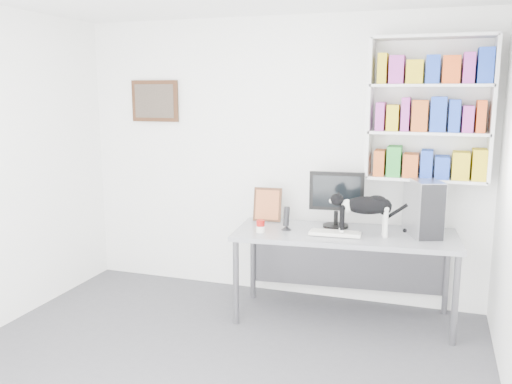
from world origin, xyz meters
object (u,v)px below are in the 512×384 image
monitor (336,199)px  keyboard (335,233)px  desk (344,276)px  pc_tower (423,207)px  speaker (286,218)px  cat (365,215)px  soup_can (261,226)px  leaning_print (268,204)px  bookshelf (429,109)px

monitor → keyboard: size_ratio=1.19×
desk → keyboard: keyboard is taller
keyboard → pc_tower: bearing=17.7°
pc_tower → speaker: 1.17m
desk → cat: (0.18, -0.06, 0.58)m
pc_tower → soup_can: (-1.34, -0.38, -0.19)m
monitor → leaning_print: monitor is taller
keyboard → cat: (0.24, 0.05, 0.16)m
desk → cat: bearing=-24.8°
desk → cat: cat is taller
leaning_print → soup_can: (0.06, -0.41, -0.11)m
speaker → soup_can: 0.25m
pc_tower → speaker: (-1.14, -0.24, -0.13)m
soup_can → pc_tower: bearing=16.0°
leaning_print → monitor: bearing=-6.9°
keyboard → pc_tower: pc_tower is taller
pc_tower → cat: 0.51m
pc_tower → speaker: size_ratio=2.20×
keyboard → pc_tower: 0.79m
bookshelf → monitor: (-0.75, -0.17, -0.80)m
monitor → leaning_print: bearing=172.0°
keyboard → pc_tower: size_ratio=0.91×
soup_can → cat: cat is taller
keyboard → soup_can: soup_can is taller
bookshelf → speaker: size_ratio=5.70×
bookshelf → cat: (-0.46, -0.40, -0.88)m
speaker → leaning_print: leaning_print is taller
monitor → soup_can: bearing=-152.5°
bookshelf → leaning_print: bookshelf is taller
pc_tower → keyboard: bearing=-178.0°
speaker → cat: (0.69, 0.01, 0.07)m
soup_can → cat: (0.88, 0.16, 0.13)m
bookshelf → soup_can: size_ratio=11.59×
speaker → cat: 0.69m
keyboard → leaning_print: 0.78m
bookshelf → pc_tower: size_ratio=2.60×
desk → cat: size_ratio=3.26×
bookshelf → leaning_print: 1.67m
cat → monitor: bearing=129.0°
desk → soup_can: (-0.70, -0.22, 0.45)m
bookshelf → desk: size_ratio=0.65×
keyboard → speaker: speaker is taller
desk → keyboard: bearing=-126.3°
bookshelf → cat: 1.07m
speaker → leaning_print: 0.37m
bookshelf → keyboard: size_ratio=2.86×
cat → keyboard: bearing=178.8°
bookshelf → desk: bookshelf is taller
desk → keyboard: 0.43m
bookshelf → pc_tower: 0.84m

